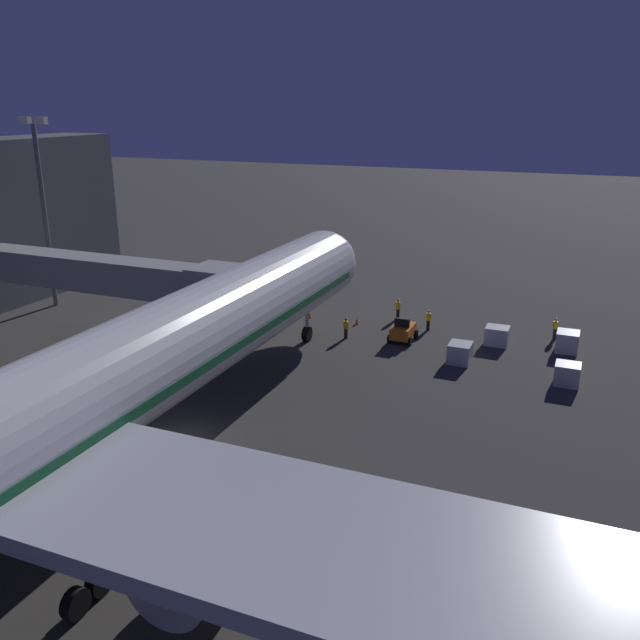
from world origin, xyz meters
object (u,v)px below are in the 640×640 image
Objects in this scene: jet_bridge at (121,277)px; ground_crew_under_port_wing at (555,328)px; apron_floodlight_mast at (43,199)px; ground_crew_marshaller_fwd at (398,308)px; baggage_container_spare at (567,342)px; baggage_container_mid_row at (567,374)px; traffic_cone_nose_starboard at (309,315)px; pushback_tug at (403,331)px; baggage_container_near_belt at (460,353)px; traffic_cone_nose_port at (357,321)px; baggage_container_far_row at (497,336)px; ground_crew_by_belt_loader at (428,319)px; airliner_at_gate at (4,445)px; ground_crew_near_nose_gear at (346,327)px.

jet_bridge is 33.89m from ground_crew_under_port_wing.
apron_floodlight_mast is 9.18× the size of ground_crew_marshaller_fwd.
ground_crew_under_port_wing reaches higher than baggage_container_spare.
traffic_cone_nose_starboard is (21.62, -6.52, -0.45)m from baggage_container_mid_row.
pushback_tug reaches higher than ground_crew_marshaller_fwd.
apron_floodlight_mast reaches higher than ground_crew_under_port_wing.
traffic_cone_nose_port is (9.81, -5.29, -0.45)m from baggage_container_near_belt.
baggage_container_spare is at bearing -142.60° from baggage_container_near_belt.
apron_floodlight_mast reaches higher than baggage_container_far_row.
jet_bridge reaches higher than baggage_container_near_belt.
baggage_container_spare is 1.01× the size of ground_crew_by_belt_loader.
baggage_container_spare is (-7.03, -5.37, 0.05)m from baggage_container_near_belt.
traffic_cone_nose_port is (-2.20, -34.39, -5.13)m from airliner_at_gate.
ground_crew_marshaller_fwd is at bearing -10.69° from baggage_container_spare.
airliner_at_gate reaches higher than traffic_cone_nose_port.
apron_floodlight_mast is at bearing -25.86° from jet_bridge.
ground_crew_near_nose_gear is (16.84, -2.85, 0.21)m from baggage_container_mid_row.
ground_crew_under_port_wing is at bearing -115.94° from airliner_at_gate.
baggage_container_spare is 1.04× the size of ground_crew_near_nose_gear.
ground_crew_near_nose_gear is (-28.08, -1.83, -8.86)m from apron_floodlight_mast.
baggage_container_mid_row is at bearing 178.70° from apron_floodlight_mast.
baggage_container_near_belt is 10.66m from ground_crew_marshaller_fwd.
pushback_tug reaches higher than ground_crew_by_belt_loader.
baggage_container_near_belt is at bearing -164.87° from jet_bridge.
airliner_at_gate is at bearing 77.76° from pushback_tug.
ground_crew_marshaller_fwd is 3.32× the size of traffic_cone_nose_port.
ground_crew_near_nose_gear is 7.14m from ground_crew_by_belt_loader.
airliner_at_gate reaches higher than jet_bridge.
apron_floodlight_mast is at bearing 7.30° from baggage_container_far_row.
airliner_at_gate is at bearing 86.34° from traffic_cone_nose_port.
baggage_container_near_belt is at bearing -179.68° from apron_floodlight_mast.
ground_crew_near_nose_gear is 3.12× the size of traffic_cone_nose_port.
ground_crew_near_nose_gear is 6.07m from traffic_cone_nose_starboard.
ground_crew_marshaller_fwd is at bearing -0.80° from ground_crew_under_port_wing.
pushback_tug reaches higher than baggage_container_near_belt.
jet_bridge is 12.82× the size of baggage_container_near_belt.
apron_floodlight_mast is 9.52× the size of baggage_container_far_row.
baggage_container_near_belt is 11.15m from traffic_cone_nose_port.
baggage_container_near_belt is (-37.51, -0.21, -9.08)m from apron_floodlight_mast.
ground_crew_marshaller_fwd is (3.16, -1.94, 0.03)m from ground_crew_by_belt_loader.
baggage_container_far_row is at bearing 167.77° from ground_crew_by_belt_loader.
traffic_cone_nose_starboard is at bearing 20.81° from ground_crew_marshaller_fwd.
traffic_cone_nose_port is at bearing 0.28° from baggage_container_spare.
baggage_container_spare is at bearing -179.78° from traffic_cone_nose_starboard.
pushback_tug is 4.77× the size of traffic_cone_nose_starboard.
ground_crew_near_nose_gear is (11.32, 3.22, 0.23)m from baggage_container_far_row.
airliner_at_gate is 39.02× the size of baggage_container_near_belt.
ground_crew_by_belt_loader is at bearing -169.40° from apron_floodlight_mast.
baggage_container_spare is at bearing 169.31° from ground_crew_marshaller_fwd.
pushback_tug is 12.37m from baggage_container_spare.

